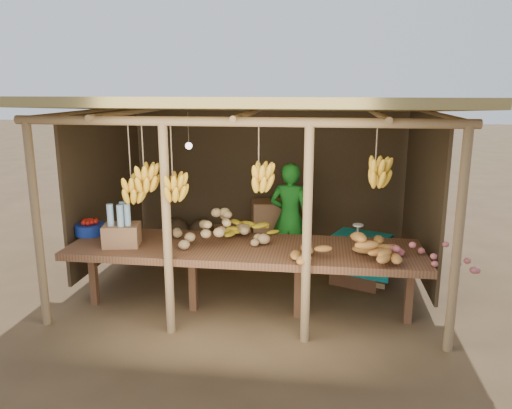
# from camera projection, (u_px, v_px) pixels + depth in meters

# --- Properties ---
(ground) EXTENTS (60.00, 60.00, 0.00)m
(ground) POSITION_uv_depth(u_px,v_px,m) (256.00, 281.00, 6.62)
(ground) COLOR brown
(ground) RESTS_ON ground
(stall_structure) EXTENTS (4.70, 3.50, 2.43)m
(stall_structure) POSITION_uv_depth(u_px,v_px,m) (257.00, 139.00, 6.05)
(stall_structure) COLOR #8F6F4A
(stall_structure) RESTS_ON ground
(counter) EXTENTS (3.90, 1.05, 0.80)m
(counter) POSITION_uv_depth(u_px,v_px,m) (245.00, 251.00, 5.53)
(counter) COLOR brown
(counter) RESTS_ON ground
(potato_heap) EXTENTS (1.30, 1.04, 0.37)m
(potato_heap) POSITION_uv_depth(u_px,v_px,m) (219.00, 227.00, 5.59)
(potato_heap) COLOR #A28153
(potato_heap) RESTS_ON counter
(sweet_potato_heap) EXTENTS (1.21, 0.97, 0.36)m
(sweet_potato_heap) POSITION_uv_depth(u_px,v_px,m) (347.00, 240.00, 5.12)
(sweet_potato_heap) COLOR #B0702D
(sweet_potato_heap) RESTS_ON counter
(onion_heap) EXTENTS (0.87, 0.60, 0.36)m
(onion_heap) POSITION_uv_depth(u_px,v_px,m) (429.00, 246.00, 4.93)
(onion_heap) COLOR #BF5D5E
(onion_heap) RESTS_ON counter
(banana_pile) EXTENTS (0.72, 0.57, 0.35)m
(banana_pile) POSITION_uv_depth(u_px,v_px,m) (252.00, 222.00, 5.83)
(banana_pile) COLOR yellow
(banana_pile) RESTS_ON counter
(tomato_basin) EXTENTS (0.35, 0.35, 0.19)m
(tomato_basin) POSITION_uv_depth(u_px,v_px,m) (90.00, 228.00, 5.95)
(tomato_basin) COLOR navy
(tomato_basin) RESTS_ON counter
(bottle_box) EXTENTS (0.44, 0.37, 0.48)m
(bottle_box) POSITION_uv_depth(u_px,v_px,m) (121.00, 229.00, 5.50)
(bottle_box) COLOR #8E603F
(bottle_box) RESTS_ON counter
(vendor) EXTENTS (0.59, 0.42, 1.52)m
(vendor) POSITION_uv_depth(u_px,v_px,m) (290.00, 218.00, 6.86)
(vendor) COLOR #1A751D
(vendor) RESTS_ON ground
(tarp_crate) EXTENTS (0.87, 0.82, 0.83)m
(tarp_crate) POSITION_uv_depth(u_px,v_px,m) (360.00, 258.00, 6.51)
(tarp_crate) COLOR brown
(tarp_crate) RESTS_ON ground
(carton_stack) EXTENTS (1.19, 0.53, 0.85)m
(carton_stack) POSITION_uv_depth(u_px,v_px,m) (257.00, 233.00, 7.52)
(carton_stack) COLOR #8E603F
(carton_stack) RESTS_ON ground
(burlap_sacks) EXTENTS (0.84, 0.44, 0.59)m
(burlap_sacks) POSITION_uv_depth(u_px,v_px,m) (189.00, 233.00, 7.87)
(burlap_sacks) COLOR #43331F
(burlap_sacks) RESTS_ON ground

